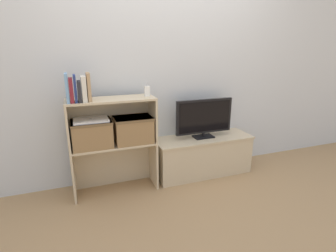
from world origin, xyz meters
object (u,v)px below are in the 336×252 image
at_px(tv, 204,117).
at_px(laptop, 91,120).
at_px(book_skyblue, 67,88).
at_px(book_ivory, 84,89).
at_px(tv_stand, 203,155).
at_px(book_navy, 75,88).
at_px(storage_basket_right, 133,129).
at_px(book_charcoal, 79,91).
at_px(baby_monitor, 147,91).
at_px(book_maroon, 71,90).
at_px(storage_basket_left, 92,133).
at_px(book_tan, 89,87).

height_order(tv, laptop, tv).
relative_size(book_skyblue, book_ivory, 1.13).
height_order(tv_stand, book_navy, book_navy).
relative_size(book_ivory, storage_basket_right, 0.60).
bearing_deg(book_charcoal, book_ivory, 0.00).
xyz_separation_m(tv, baby_monitor, (-0.65, -0.03, 0.33)).
distance_m(book_charcoal, laptop, 0.28).
height_order(book_ivory, laptop, book_ivory).
height_order(tv_stand, book_skyblue, book_skyblue).
relative_size(book_maroon, book_ivory, 0.94).
xyz_separation_m(storage_basket_left, laptop, (0.00, 0.00, 0.13)).
bearing_deg(laptop, tv, 2.30).
relative_size(book_skyblue, book_maroon, 1.21).
height_order(book_maroon, storage_basket_right, book_maroon).
relative_size(book_charcoal, laptop, 0.58).
bearing_deg(book_skyblue, storage_basket_right, 3.29).
xyz_separation_m(tv_stand, book_tan, (-1.19, -0.08, 0.85)).
relative_size(tv, storage_basket_right, 1.78).
bearing_deg(storage_basket_right, book_charcoal, -176.03).
bearing_deg(book_tan, book_charcoal, -180.00).
distance_m(storage_basket_left, storage_basket_right, 0.39).
relative_size(book_tan, baby_monitor, 1.94).
relative_size(book_skyblue, storage_basket_right, 0.68).
distance_m(book_skyblue, book_ivory, 0.14).
bearing_deg(book_maroon, storage_basket_left, 12.97).
distance_m(baby_monitor, laptop, 0.59).
relative_size(book_skyblue, baby_monitor, 1.95).
height_order(tv_stand, tv, tv).
height_order(book_maroon, baby_monitor, book_maroon).
xyz_separation_m(tv_stand, storage_basket_right, (-0.81, -0.05, 0.42)).
height_order(book_ivory, storage_basket_left, book_ivory).
xyz_separation_m(book_maroon, storage_basket_left, (0.14, 0.03, -0.41)).
bearing_deg(tv_stand, storage_basket_right, -176.48).
distance_m(tv, book_tan, 1.26).
bearing_deg(book_charcoal, tv, 3.62).
distance_m(tv, book_maroon, 1.39).
bearing_deg(book_ivory, book_maroon, 180.00).
distance_m(baby_monitor, storage_basket_left, 0.65).
xyz_separation_m(book_ivory, laptop, (0.04, 0.03, -0.29)).
xyz_separation_m(book_navy, book_ivory, (0.07, -0.00, -0.01)).
xyz_separation_m(book_skyblue, storage_basket_right, (0.56, 0.03, -0.43)).
xyz_separation_m(tv_stand, laptop, (-1.20, -0.05, 0.55)).
distance_m(storage_basket_right, laptop, 0.41).
xyz_separation_m(book_ivory, baby_monitor, (0.58, 0.05, -0.06)).
bearing_deg(book_maroon, laptop, 12.97).
bearing_deg(baby_monitor, book_tan, -174.99).
height_order(book_skyblue, baby_monitor, book_skyblue).
bearing_deg(baby_monitor, storage_basket_left, -178.43).
xyz_separation_m(book_navy, laptop, (0.11, 0.03, -0.30)).
height_order(book_navy, book_ivory, book_navy).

